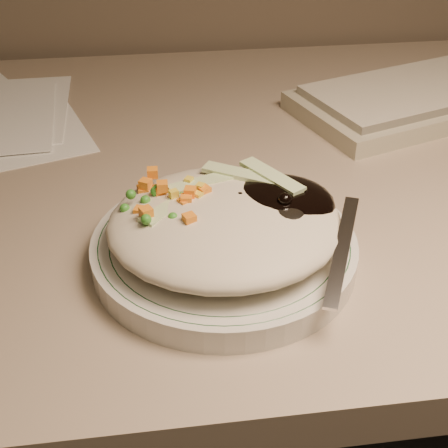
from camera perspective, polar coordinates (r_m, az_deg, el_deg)
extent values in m
cube|color=gray|center=(0.70, 2.90, 4.85)|extent=(1.40, 0.70, 0.04)
cylinder|color=silver|center=(0.53, 0.00, -2.33)|extent=(0.22, 0.22, 0.02)
torus|color=#144723|center=(0.52, 0.00, -1.45)|extent=(0.21, 0.21, 0.00)
torus|color=#144723|center=(0.52, 0.00, -1.45)|extent=(0.19, 0.19, 0.00)
ellipsoid|color=#BDB49A|center=(0.51, 0.08, 0.08)|extent=(0.19, 0.18, 0.04)
ellipsoid|color=black|center=(0.52, 4.75, 1.80)|extent=(0.10, 0.09, 0.03)
ellipsoid|color=orange|center=(0.52, -5.16, 1.11)|extent=(0.08, 0.08, 0.02)
sphere|color=black|center=(0.51, 1.46, 2.34)|extent=(0.01, 0.01, 0.01)
sphere|color=black|center=(0.52, 4.50, 2.90)|extent=(0.01, 0.01, 0.01)
sphere|color=black|center=(0.52, 7.14, 3.03)|extent=(0.01, 0.01, 0.01)
sphere|color=black|center=(0.53, 6.05, 3.19)|extent=(0.01, 0.01, 0.01)
sphere|color=black|center=(0.50, 5.57, 2.20)|extent=(0.01, 0.01, 0.01)
sphere|color=black|center=(0.52, 4.38, 2.47)|extent=(0.01, 0.01, 0.01)
sphere|color=black|center=(0.53, 5.35, 3.15)|extent=(0.01, 0.01, 0.01)
cube|color=orange|center=(0.51, -5.66, 3.44)|extent=(0.01, 0.01, 0.01)
cube|color=orange|center=(0.50, -3.70, 1.25)|extent=(0.01, 0.01, 0.01)
cube|color=orange|center=(0.53, -7.19, 3.64)|extent=(0.01, 0.01, 0.01)
cube|color=orange|center=(0.51, -3.12, 2.92)|extent=(0.01, 0.01, 0.01)
cube|color=orange|center=(0.50, -3.46, 2.21)|extent=(0.01, 0.01, 0.01)
cube|color=orange|center=(0.54, -7.37, 3.12)|extent=(0.01, 0.01, 0.01)
cube|color=orange|center=(0.52, -5.91, 3.09)|extent=(0.01, 0.01, 0.01)
cube|color=orange|center=(0.50, -3.65, 1.89)|extent=(0.01, 0.01, 0.01)
cube|color=orange|center=(0.51, -1.82, 3.02)|extent=(0.01, 0.01, 0.01)
cube|color=orange|center=(0.53, -6.55, 4.68)|extent=(0.01, 0.01, 0.01)
cube|color=orange|center=(0.49, -7.13, 1.07)|extent=(0.01, 0.01, 0.01)
cube|color=orange|center=(0.48, -3.19, 0.46)|extent=(0.01, 0.01, 0.01)
cube|color=orange|center=(0.50, -7.67, 1.10)|extent=(0.01, 0.01, 0.01)
cube|color=orange|center=(0.53, -7.28, 2.90)|extent=(0.01, 0.01, 0.01)
sphere|color=#388C28|center=(0.51, -3.58, 2.31)|extent=(0.01, 0.01, 0.01)
sphere|color=#388C28|center=(0.48, -7.14, 0.42)|extent=(0.01, 0.01, 0.01)
sphere|color=#388C28|center=(0.51, -7.20, 2.16)|extent=(0.01, 0.01, 0.01)
sphere|color=#388C28|center=(0.51, -8.52, 2.69)|extent=(0.01, 0.01, 0.01)
sphere|color=#388C28|center=(0.52, -3.95, 2.54)|extent=(0.01, 0.01, 0.01)
sphere|color=#388C28|center=(0.49, -2.89, 0.31)|extent=(0.01, 0.01, 0.01)
sphere|color=#388C28|center=(0.51, -5.23, 1.62)|extent=(0.01, 0.01, 0.01)
sphere|color=#388C28|center=(0.50, -5.87, 0.31)|extent=(0.01, 0.01, 0.01)
sphere|color=#388C28|center=(0.51, -9.07, 1.41)|extent=(0.01, 0.01, 0.01)
sphere|color=#388C28|center=(0.52, -6.06, 3.22)|extent=(0.01, 0.01, 0.01)
sphere|color=#388C28|center=(0.52, -6.29, 3.00)|extent=(0.01, 0.01, 0.01)
sphere|color=#388C28|center=(0.50, -7.08, 1.11)|extent=(0.01, 0.01, 0.01)
sphere|color=#388C28|center=(0.49, -4.70, 0.59)|extent=(0.01, 0.01, 0.01)
sphere|color=#388C28|center=(0.53, -1.57, 3.54)|extent=(0.01, 0.01, 0.01)
cube|color=yellow|center=(0.52, -4.10, 2.54)|extent=(0.01, 0.01, 0.01)
cube|color=yellow|center=(0.51, -2.39, 2.54)|extent=(0.01, 0.01, 0.01)
cube|color=yellow|center=(0.52, -5.30, 2.59)|extent=(0.01, 0.01, 0.01)
cube|color=yellow|center=(0.51, -4.63, 2.75)|extent=(0.01, 0.01, 0.01)
cube|color=yellow|center=(0.51, -5.20, 1.49)|extent=(0.01, 0.01, 0.01)
cube|color=yellow|center=(0.51, -2.19, 3.34)|extent=(0.01, 0.01, 0.01)
cube|color=yellow|center=(0.53, -3.23, 3.92)|extent=(0.01, 0.01, 0.01)
cube|color=yellow|center=(0.51, -4.13, 1.50)|extent=(0.01, 0.01, 0.01)
cube|color=#B2D18C|center=(0.53, -1.58, 3.91)|extent=(0.07, 0.04, 0.00)
cube|color=#B2D18C|center=(0.54, 1.55, 4.58)|extent=(0.07, 0.05, 0.00)
cube|color=#B2D18C|center=(0.50, -4.60, 1.76)|extent=(0.06, 0.06, 0.00)
cube|color=#B2D18C|center=(0.53, 4.40, 4.41)|extent=(0.05, 0.07, 0.00)
ellipsoid|color=silver|center=(0.50, 5.63, 1.25)|extent=(0.05, 0.06, 0.01)
cube|color=silver|center=(0.48, 10.73, -2.34)|extent=(0.06, 0.11, 0.03)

